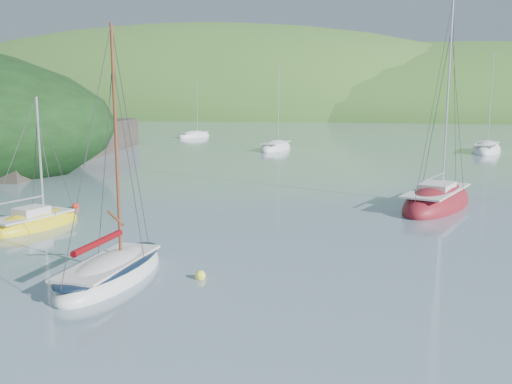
% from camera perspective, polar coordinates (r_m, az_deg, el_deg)
% --- Properties ---
extents(ground, '(700.00, 700.00, 0.00)m').
position_cam_1_polar(ground, '(20.85, -6.07, -9.34)').
color(ground, slate).
rests_on(ground, ground).
extents(shoreline_hills, '(690.00, 135.00, 56.00)m').
position_cam_1_polar(shoreline_hills, '(191.73, 9.08, 7.73)').
color(shoreline_hills, '#2E6D29').
rests_on(shoreline_hills, ground).
extents(daysailer_white, '(2.56, 6.56, 10.00)m').
position_cam_1_polar(daysailer_white, '(22.09, -14.30, -7.87)').
color(daysailer_white, white).
rests_on(daysailer_white, ground).
extents(sloop_red, '(5.90, 9.54, 13.35)m').
position_cam_1_polar(sloop_red, '(36.34, 17.63, -1.05)').
color(sloop_red, maroon).
rests_on(sloop_red, ground).
extents(sailboat_yellow, '(3.57, 5.87, 7.29)m').
position_cam_1_polar(sailboat_yellow, '(31.49, -21.33, -3.03)').
color(sailboat_yellow, yellow).
rests_on(sailboat_yellow, ground).
extents(distant_sloop_a, '(3.72, 7.89, 10.83)m').
position_cam_1_polar(distant_sloop_a, '(69.47, 1.98, 4.39)').
color(distant_sloop_a, white).
rests_on(distant_sloop_a, ground).
extents(distant_sloop_b, '(4.94, 9.19, 12.44)m').
position_cam_1_polar(distant_sloop_b, '(71.97, 22.04, 3.88)').
color(distant_sloop_b, white).
rests_on(distant_sloop_b, ground).
extents(distant_sloop_c, '(4.68, 6.96, 9.39)m').
position_cam_1_polar(distant_sloop_c, '(89.79, -6.21, 5.57)').
color(distant_sloop_c, white).
rests_on(distant_sloop_c, ground).
extents(mooring_buoys, '(12.12, 11.11, 0.43)m').
position_cam_1_polar(mooring_buoys, '(27.30, -13.91, -4.67)').
color(mooring_buoys, '#FFFE3C').
rests_on(mooring_buoys, ground).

